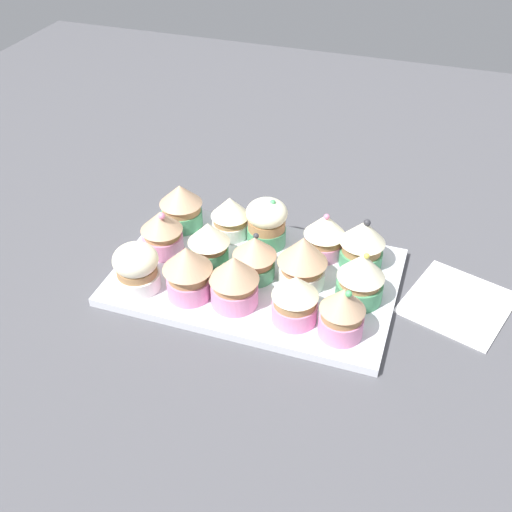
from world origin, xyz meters
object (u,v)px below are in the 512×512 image
(cupcake_2, at_px, (267,222))
(cupcake_13, at_px, (188,270))
(baking_tray, at_px, (256,277))
(cupcake_3, at_px, (230,216))
(cupcake_4, at_px, (181,205))
(cupcake_0, at_px, (362,242))
(cupcake_9, at_px, (162,231))
(napkin, at_px, (458,302))
(cupcake_6, at_px, (302,261))
(cupcake_10, at_px, (342,312))
(cupcake_7, at_px, (252,255))
(cupcake_1, at_px, (325,234))
(cupcake_11, at_px, (295,298))
(cupcake_14, at_px, (136,267))
(cupcake_8, at_px, (209,242))
(cupcake_5, at_px, (361,277))
(cupcake_12, at_px, (234,280))

(cupcake_2, xyz_separation_m, cupcake_13, (0.06, 0.14, 0.00))
(baking_tray, relative_size, cupcake_3, 5.96)
(cupcake_4, xyz_separation_m, cupcake_13, (-0.07, 0.14, 0.01))
(cupcake_0, xyz_separation_m, cupcake_9, (0.27, 0.06, -0.00))
(cupcake_2, bearing_deg, napkin, 173.51)
(cupcake_6, xyz_separation_m, cupcake_10, (-0.07, 0.07, -0.00))
(cupcake_2, xyz_separation_m, cupcake_7, (-0.00, 0.08, -0.00))
(cupcake_3, bearing_deg, cupcake_2, 176.04)
(cupcake_3, bearing_deg, cupcake_1, 178.97)
(cupcake_11, relative_size, cupcake_14, 1.04)
(cupcake_10, bearing_deg, cupcake_14, 0.04)
(cupcake_8, bearing_deg, napkin, -173.54)
(cupcake_5, xyz_separation_m, cupcake_8, (0.21, -0.01, -0.00))
(cupcake_5, bearing_deg, cupcake_4, -15.54)
(cupcake_4, height_order, cupcake_7, cupcake_4)
(cupcake_2, xyz_separation_m, cupcake_8, (0.06, 0.07, -0.00))
(cupcake_3, distance_m, cupcake_12, 0.15)
(cupcake_7, bearing_deg, cupcake_5, 179.92)
(cupcake_6, distance_m, cupcake_7, 0.07)
(cupcake_1, xyz_separation_m, cupcake_14, (0.22, 0.15, -0.00))
(cupcake_5, relative_size, cupcake_8, 1.11)
(cupcake_1, xyz_separation_m, cupcake_9, (0.22, 0.07, -0.00))
(cupcake_6, relative_size, cupcake_11, 1.11)
(cupcake_7, bearing_deg, cupcake_10, 153.09)
(cupcake_6, height_order, cupcake_13, cupcake_13)
(cupcake_0, xyz_separation_m, cupcake_2, (0.14, -0.00, 0.00))
(cupcake_8, distance_m, cupcake_10, 0.22)
(cupcake_12, relative_size, cupcake_13, 0.96)
(cupcake_9, relative_size, cupcake_11, 1.02)
(cupcake_8, bearing_deg, cupcake_14, 47.32)
(cupcake_7, xyz_separation_m, cupcake_11, (-0.08, 0.06, 0.00))
(cupcake_0, distance_m, cupcake_4, 0.27)
(cupcake_2, distance_m, cupcake_7, 0.08)
(cupcake_3, bearing_deg, cupcake_7, 127.24)
(cupcake_12, bearing_deg, cupcake_2, -89.61)
(cupcake_11, bearing_deg, cupcake_7, -39.05)
(cupcake_3, distance_m, cupcake_14, 0.17)
(cupcake_0, distance_m, cupcake_7, 0.15)
(baking_tray, bearing_deg, cupcake_7, 53.62)
(baking_tray, distance_m, cupcake_10, 0.16)
(cupcake_6, relative_size, cupcake_12, 1.02)
(cupcake_2, xyz_separation_m, cupcake_4, (0.13, -0.00, -0.00))
(cupcake_5, xyz_separation_m, cupcake_13, (0.21, 0.06, 0.00))
(cupcake_1, bearing_deg, cupcake_14, 34.48)
(cupcake_3, bearing_deg, cupcake_5, 158.86)
(cupcake_9, relative_size, cupcake_10, 0.94)
(cupcake_4, bearing_deg, cupcake_13, 117.44)
(cupcake_14, distance_m, napkin, 0.43)
(cupcake_2, bearing_deg, cupcake_3, -3.96)
(cupcake_5, xyz_separation_m, cupcake_11, (0.07, 0.06, -0.00))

